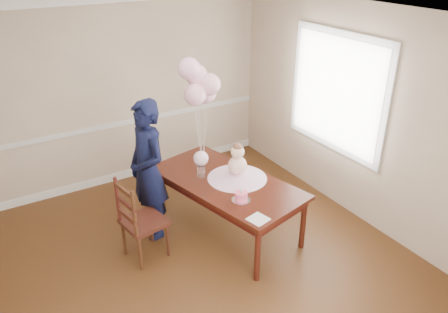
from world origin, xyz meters
TOP-DOWN VIEW (x-y plane):
  - floor at (0.00, 0.00)m, footprint 4.50×5.00m
  - ceiling at (0.00, 0.00)m, footprint 4.50×5.00m
  - wall_back at (0.00, 2.50)m, footprint 4.50×0.02m
  - wall_right at (2.25, 0.00)m, footprint 0.02×5.00m
  - chair_rail_trim at (0.00, 2.49)m, footprint 4.50×0.02m
  - baseboard_trim at (0.00, 2.49)m, footprint 4.50×0.02m
  - window_frame at (2.23, 0.50)m, footprint 0.02×1.66m
  - window_blinds at (2.21, 0.50)m, footprint 0.01×1.50m
  - dining_table_top at (0.59, 0.54)m, footprint 1.36×2.07m
  - table_apron at (0.59, 0.54)m, footprint 1.25×1.96m
  - table_leg_fl at (0.40, -0.41)m, footprint 0.08×0.08m
  - table_leg_fr at (1.18, -0.22)m, footprint 0.08×0.08m
  - table_leg_bl at (0.00, 1.30)m, footprint 0.08×0.08m
  - table_leg_br at (0.78, 1.48)m, footprint 0.08×0.08m
  - baby_skirt at (0.74, 0.52)m, footprint 0.87×0.87m
  - baby_torso at (0.74, 0.52)m, footprint 0.23×0.23m
  - baby_head at (0.74, 0.52)m, footprint 0.16×0.16m
  - baby_hair at (0.74, 0.52)m, footprint 0.11×0.11m
  - cake_platter at (0.50, 0.08)m, footprint 0.25×0.25m
  - birthday_cake at (0.50, 0.08)m, footprint 0.17×0.17m
  - cake_flower_a at (0.50, 0.08)m, footprint 0.03×0.03m
  - cake_flower_b at (0.53, 0.10)m, footprint 0.03×0.03m
  - rose_vase_near at (0.39, 0.78)m, footprint 0.11×0.11m
  - roses_near at (0.39, 0.78)m, footprint 0.18×0.18m
  - napkin at (0.45, -0.33)m, footprint 0.23×0.23m
  - balloon_weight at (0.56, 1.07)m, footprint 0.05×0.05m
  - balloon_a at (0.47, 1.05)m, footprint 0.27×0.27m
  - balloon_b at (0.67, 1.04)m, footprint 0.27×0.27m
  - balloon_c at (0.56, 1.17)m, footprint 0.27×0.27m
  - balloon_d at (0.46, 1.16)m, footprint 0.27×0.27m
  - balloon_e at (0.69, 1.18)m, footprint 0.27×0.27m
  - balloon_ribbon_a at (0.52, 1.06)m, footprint 0.09×0.02m
  - balloon_ribbon_b at (0.62, 1.06)m, footprint 0.11×0.03m
  - balloon_ribbon_c at (0.56, 1.12)m, footprint 0.01×0.09m
  - balloon_ribbon_d at (0.51, 1.12)m, footprint 0.10×0.08m
  - balloon_ribbon_e at (0.63, 1.12)m, footprint 0.12×0.10m
  - dining_chair_seat at (-0.45, 0.60)m, footprint 0.51×0.51m
  - chair_leg_fl at (-0.60, 0.40)m, footprint 0.05×0.05m
  - chair_leg_fr at (-0.24, 0.45)m, footprint 0.05×0.05m
  - chair_leg_bl at (-0.66, 0.75)m, footprint 0.05×0.05m
  - chair_leg_br at (-0.30, 0.81)m, footprint 0.05×0.05m
  - chair_back_post_l at (-0.62, 0.39)m, footprint 0.05×0.05m
  - chair_back_post_r at (-0.68, 0.75)m, footprint 0.05×0.05m
  - chair_slat_low at (-0.65, 0.57)m, footprint 0.09×0.40m
  - chair_slat_mid at (-0.65, 0.57)m, footprint 0.09×0.40m
  - chair_slat_top at (-0.65, 0.57)m, footprint 0.09×0.40m
  - woman at (-0.21, 0.99)m, footprint 0.48×0.67m

SIDE VIEW (x-z plane):
  - floor at x=0.00m, z-range 0.00..0.00m
  - baseboard_trim at x=0.00m, z-range 0.00..0.12m
  - chair_leg_fl at x=-0.60m, z-range 0.00..0.43m
  - chair_leg_fr at x=-0.24m, z-range 0.00..0.43m
  - chair_leg_bl at x=-0.66m, z-range 0.00..0.43m
  - chair_leg_br at x=-0.30m, z-range 0.00..0.43m
  - table_leg_fl at x=0.40m, z-range 0.00..0.67m
  - table_leg_fr at x=1.18m, z-range 0.00..0.67m
  - table_leg_bl at x=0.00m, z-range 0.00..0.67m
  - table_leg_br at x=0.78m, z-range 0.00..0.67m
  - dining_chair_seat at x=-0.45m, z-range 0.43..0.48m
  - table_apron at x=0.59m, z-range 0.57..0.67m
  - chair_slat_low at x=-0.65m, z-range 0.60..0.65m
  - dining_table_top at x=0.59m, z-range 0.67..0.71m
  - cake_platter at x=0.50m, z-range 0.71..0.72m
  - napkin at x=0.45m, z-range 0.71..0.72m
  - balloon_weight at x=0.56m, z-range 0.71..0.73m
  - chair_back_post_l at x=-0.62m, z-range 0.46..1.02m
  - chair_back_post_r at x=-0.68m, z-range 0.46..1.02m
  - baby_skirt at x=0.74m, z-range 0.71..0.81m
  - birthday_cake at x=0.50m, z-range 0.72..0.82m
  - chair_slat_mid at x=-0.65m, z-range 0.76..0.81m
  - rose_vase_near at x=0.39m, z-range 0.71..0.87m
  - cake_flower_a at x=0.50m, z-range 0.82..0.85m
  - cake_flower_b at x=0.53m, z-range 0.82..0.85m
  - woman at x=-0.21m, z-range 0.00..1.74m
  - baby_torso at x=0.74m, z-range 0.77..1.00m
  - chair_rail_trim at x=0.00m, z-range 0.86..0.94m
  - chair_slat_top at x=-0.65m, z-range 0.92..0.97m
  - roses_near at x=0.39m, z-range 0.87..1.05m
  - baby_head at x=0.74m, z-range 0.99..1.15m
  - balloon_ribbon_e at x=0.63m, z-range 0.73..1.47m
  - baby_hair at x=0.74m, z-range 1.07..1.18m
  - balloon_ribbon_a at x=0.52m, z-range 0.73..1.52m
  - balloon_ribbon_b at x=0.62m, z-range 0.73..1.62m
  - balloon_ribbon_c at x=0.56m, z-range 0.73..1.71m
  - balloon_ribbon_d at x=0.51m, z-range 0.73..1.81m
  - wall_back at x=0.00m, z-range 0.00..2.70m
  - wall_right at x=2.25m, z-range 0.00..2.70m
  - window_frame at x=2.23m, z-range 0.77..2.33m
  - window_blinds at x=2.21m, z-range 0.85..2.25m
  - balloon_e at x=0.69m, z-range 1.49..1.75m
  - balloon_a at x=0.47m, z-range 1.53..1.80m
  - balloon_b at x=0.67m, z-range 1.63..1.90m
  - balloon_c at x=0.56m, z-range 1.72..1.99m
  - balloon_d at x=0.46m, z-range 1.82..2.09m
  - ceiling at x=0.00m, z-range 2.69..2.71m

